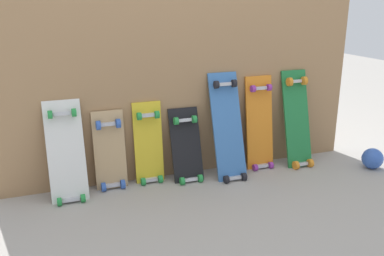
{
  "coord_description": "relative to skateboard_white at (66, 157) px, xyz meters",
  "views": [
    {
      "loc": [
        -0.98,
        -2.73,
        1.27
      ],
      "look_at": [
        0.0,
        -0.07,
        0.39
      ],
      "focal_mm": 39.13,
      "sensor_mm": 36.0,
      "label": 1
    }
  ],
  "objects": [
    {
      "name": "skateboard_yellow",
      "position": [
        0.57,
        0.07,
        -0.03
      ],
      "size": [
        0.2,
        0.14,
        0.65
      ],
      "color": "gold",
      "rests_on": "ground"
    },
    {
      "name": "skateboard_blue",
      "position": [
        1.14,
        -0.03,
        0.06
      ],
      "size": [
        0.23,
        0.31,
        0.83
      ],
      "color": "#386BAD",
      "rests_on": "ground"
    },
    {
      "name": "rubber_ball",
      "position": [
        2.25,
        -0.31,
        -0.2
      ],
      "size": [
        0.16,
        0.16,
        0.16
      ],
      "primitive_type": "sphere",
      "color": "#3359B2",
      "rests_on": "ground"
    },
    {
      "name": "skateboard_white",
      "position": [
        0.0,
        0.0,
        0.0
      ],
      "size": [
        0.24,
        0.25,
        0.71
      ],
      "color": "silver",
      "rests_on": "ground"
    },
    {
      "name": "skateboard_green",
      "position": [
        1.75,
        -0.01,
        0.05
      ],
      "size": [
        0.21,
        0.27,
        0.8
      ],
      "color": "#1E7238",
      "rests_on": "ground"
    },
    {
      "name": "ground_plane",
      "position": [
        0.87,
        0.07,
        -0.29
      ],
      "size": [
        12.0,
        12.0,
        0.0
      ],
      "primitive_type": "plane",
      "color": "#9E9991"
    },
    {
      "name": "plywood_wall_panel",
      "position": [
        0.87,
        0.14,
        0.55
      ],
      "size": [
        2.72,
        0.04,
        1.67
      ],
      "primitive_type": "cube",
      "color": "#99724C",
      "rests_on": "ground"
    },
    {
      "name": "skateboard_natural",
      "position": [
        0.29,
        0.06,
        -0.04
      ],
      "size": [
        0.22,
        0.14,
        0.61
      ],
      "color": "tan",
      "rests_on": "ground"
    },
    {
      "name": "skateboard_orange",
      "position": [
        1.44,
        0.04,
        0.03
      ],
      "size": [
        0.22,
        0.18,
        0.78
      ],
      "color": "orange",
      "rests_on": "ground"
    },
    {
      "name": "skateboard_black",
      "position": [
        0.83,
        0.01,
        -0.06
      ],
      "size": [
        0.22,
        0.23,
        0.59
      ],
      "color": "black",
      "rests_on": "ground"
    }
  ]
}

